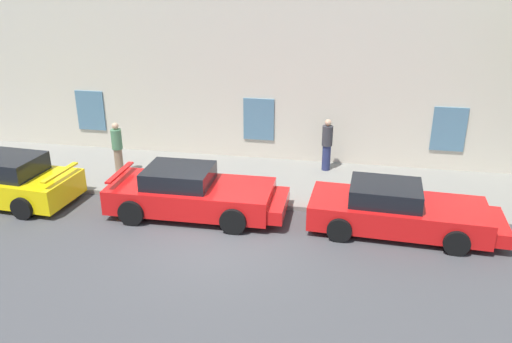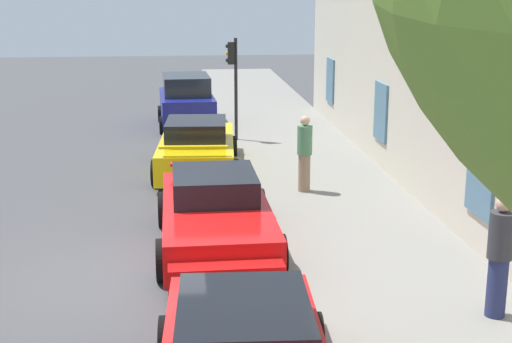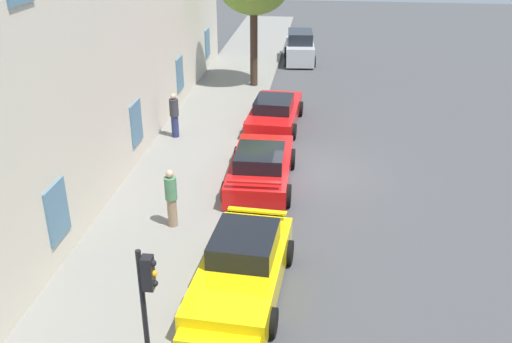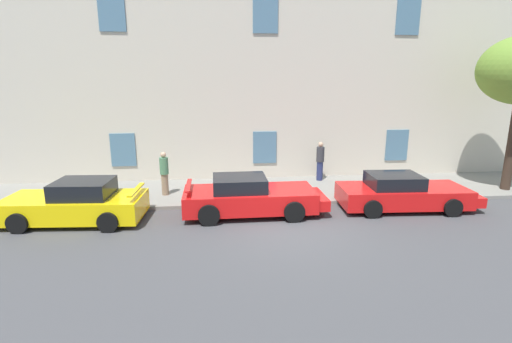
# 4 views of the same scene
# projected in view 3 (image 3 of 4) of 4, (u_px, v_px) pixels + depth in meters

# --- Properties ---
(ground_plane) EXTENTS (80.00, 80.00, 0.00)m
(ground_plane) POSITION_uv_depth(u_px,v_px,m) (307.00, 173.00, 20.13)
(ground_plane) COLOR #444447
(sidewalk) EXTENTS (60.00, 3.89, 0.14)m
(sidewalk) POSITION_uv_depth(u_px,v_px,m) (192.00, 165.00, 20.54)
(sidewalk) COLOR gray
(sidewalk) RESTS_ON ground
(sportscar_red_lead) EXTENTS (5.02, 2.35, 1.44)m
(sportscar_red_lead) POSITION_uv_depth(u_px,v_px,m) (241.00, 274.00, 13.57)
(sportscar_red_lead) COLOR yellow
(sportscar_red_lead) RESTS_ON ground
(sportscar_yellow_flank) EXTENTS (5.05, 2.21, 1.39)m
(sportscar_yellow_flank) POSITION_uv_depth(u_px,v_px,m) (261.00, 166.00, 19.17)
(sportscar_yellow_flank) COLOR red
(sportscar_yellow_flank) RESTS_ON ground
(sportscar_white_middle) EXTENTS (5.11, 2.28, 1.31)m
(sportscar_white_middle) POSITION_uv_depth(u_px,v_px,m) (275.00, 111.00, 24.32)
(sportscar_white_middle) COLOR red
(sportscar_white_middle) RESTS_ON ground
(hatchback_parked) EXTENTS (3.92, 2.01, 1.83)m
(hatchback_parked) POSITION_uv_depth(u_px,v_px,m) (300.00, 48.00, 33.91)
(hatchback_parked) COLOR #B2B7BC
(hatchback_parked) RESTS_ON ground
(traffic_light) EXTENTS (0.22, 0.36, 3.10)m
(traffic_light) POSITION_uv_depth(u_px,v_px,m) (147.00, 297.00, 10.11)
(traffic_light) COLOR black
(traffic_light) RESTS_ON sidewalk
(pedestrian_admiring) EXTENTS (0.38, 0.38, 1.77)m
(pedestrian_admiring) POSITION_uv_depth(u_px,v_px,m) (171.00, 198.00, 16.17)
(pedestrian_admiring) COLOR #8C7259
(pedestrian_admiring) RESTS_ON sidewalk
(pedestrian_strolling) EXTENTS (0.39, 0.39, 1.79)m
(pedestrian_strolling) POSITION_uv_depth(u_px,v_px,m) (174.00, 115.00, 22.48)
(pedestrian_strolling) COLOR navy
(pedestrian_strolling) RESTS_ON sidewalk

